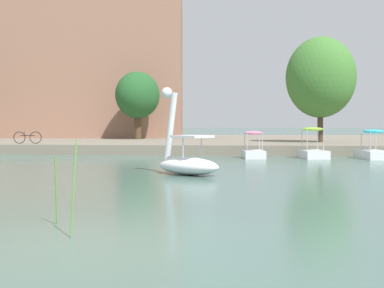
{
  "coord_description": "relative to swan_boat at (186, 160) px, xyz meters",
  "views": [
    {
      "loc": [
        2.0,
        -7.01,
        1.7
      ],
      "look_at": [
        0.29,
        14.77,
        0.86
      ],
      "focal_mm": 48.54,
      "sensor_mm": 36.0,
      "label": 1
    }
  ],
  "objects": [
    {
      "name": "ground_plane",
      "position": [
        -0.45,
        -10.34,
        -0.49
      ],
      "size": [
        485.13,
        485.13,
        0.0
      ],
      "primitive_type": "plane",
      "color": "#47665B"
    },
    {
      "name": "shore_bank_far",
      "position": [
        -0.45,
        24.02,
        -0.21
      ],
      "size": [
        154.94,
        27.32,
        0.56
      ],
      "primitive_type": "cube",
      "color": "slate",
      "rests_on": "ground_plane"
    },
    {
      "name": "swan_boat",
      "position": [
        0.0,
        0.0,
        0.0
      ],
      "size": [
        2.71,
        2.47,
        2.98
      ],
      "color": "white",
      "rests_on": "ground_plane"
    },
    {
      "name": "pedal_boat_pink",
      "position": [
        2.57,
        8.62,
        -0.05
      ],
      "size": [
        1.2,
        1.94,
        1.36
      ],
      "color": "white",
      "rests_on": "ground_plane"
    },
    {
      "name": "pedal_boat_lime",
      "position": [
        5.52,
        8.85,
        -0.03
      ],
      "size": [
        1.45,
        2.22,
        1.55
      ],
      "color": "white",
      "rests_on": "ground_plane"
    },
    {
      "name": "pedal_boat_cyan",
      "position": [
        8.4,
        8.59,
        -0.06
      ],
      "size": [
        1.42,
        2.42,
        1.44
      ],
      "color": "white",
      "rests_on": "ground_plane"
    },
    {
      "name": "tree_broadleaf_left",
      "position": [
        -5.65,
        21.57,
        3.38
      ],
      "size": [
        4.41,
        4.75,
        5.12
      ],
      "color": "#4C3823",
      "rests_on": "shore_bank_far"
    },
    {
      "name": "tree_sapling_by_fence",
      "position": [
        7.05,
        15.86,
        4.14
      ],
      "size": [
        5.17,
        4.98,
        6.62
      ],
      "color": "#423323",
      "rests_on": "shore_bank_far"
    },
    {
      "name": "bicycle_parked",
      "position": [
        -10.45,
        12.15,
        0.43
      ],
      "size": [
        1.66,
        0.14,
        0.72
      ],
      "color": "black",
      "rests_on": "shore_bank_far"
    },
    {
      "name": "parked_van",
      "position": [
        -17.17,
        26.29,
        1.12
      ],
      "size": [
        4.88,
        2.12,
        1.94
      ],
      "color": "#1E232D",
      "rests_on": "shore_bank_far"
    },
    {
      "name": "apartment_block",
      "position": [
        -11.05,
        30.32,
        6.57
      ],
      "size": [
        16.88,
        15.07,
        13.0
      ],
      "primitive_type": "cube",
      "rotation": [
        0.0,
        0.0,
        0.09
      ],
      "color": "#996B56",
      "rests_on": "shore_bank_far"
    }
  ]
}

